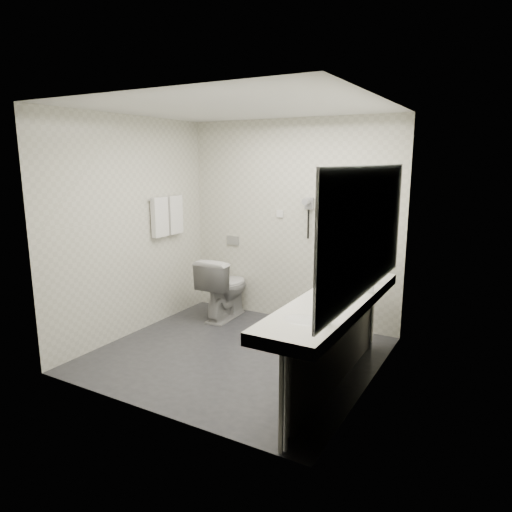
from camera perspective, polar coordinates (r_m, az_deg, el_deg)
The scene contains 32 objects.
floor at distance 4.96m, azimuth -2.41°, elevation -12.08°, with size 2.80×2.80×0.00m, color #29292E.
ceiling at distance 4.56m, azimuth -2.70°, elevation 17.97°, with size 2.80×2.80×0.00m, color silver.
wall_back at distance 5.73m, azimuth 4.38°, elevation 4.18°, with size 2.80×2.80×0.00m, color beige.
wall_front at distance 3.59m, azimuth -13.63°, elevation -0.79°, with size 2.80×2.80×0.00m, color beige.
wall_left at distance 5.47m, azimuth -15.11°, elevation 3.42°, with size 2.60×2.60×0.00m, color beige.
wall_right at distance 4.05m, azimuth 14.51°, elevation 0.59°, with size 2.60×2.60×0.00m, color beige.
vanity_counter at distance 4.05m, azimuth 9.65°, elevation -5.76°, with size 0.55×2.20×0.10m, color silver.
vanity_panel at distance 4.19m, azimuth 9.78°, elevation -11.36°, with size 0.03×2.15×0.75m, color gray.
vanity_post_near at distance 3.31m, azimuth 3.83°, elevation -17.83°, with size 0.06×0.06×0.75m, color silver.
vanity_post_far at distance 5.11m, azimuth 14.11°, elevation -7.21°, with size 0.06×0.06×0.75m, color silver.
mirror at distance 3.83m, azimuth 13.65°, elevation 3.04°, with size 0.02×2.20×1.05m, color #B2BCC6.
basin_near at distance 3.47m, azimuth 5.95°, elevation -8.12°, with size 0.40×0.31×0.05m, color silver.
basin_far at distance 4.63m, azimuth 12.43°, elevation -3.16°, with size 0.40×0.31×0.05m, color silver.
faucet_near at distance 3.37m, azimuth 9.04°, elevation -7.18°, with size 0.04×0.04×0.15m, color silver.
faucet_far at distance 4.56m, azimuth 14.82°, elevation -2.36°, with size 0.04×0.04×0.15m, color silver.
soap_bottle_a at distance 4.05m, azimuth 10.91°, elevation -4.30°, with size 0.05×0.05×0.11m, color white.
soap_bottle_b at distance 4.20m, azimuth 9.74°, elevation -3.70°, with size 0.08×0.08×0.10m, color white.
soap_bottle_c at distance 3.99m, azimuth 11.85°, elevation -4.51°, with size 0.04×0.04×0.12m, color white.
glass_left at distance 4.23m, azimuth 14.02°, elevation -3.68°, with size 0.06×0.06×0.11m, color silver.
glass_right at distance 4.35m, azimuth 12.90°, elevation -3.19°, with size 0.06×0.06×0.11m, color silver.
toilet at distance 5.94m, azimuth -3.92°, elevation -3.91°, with size 0.45×0.79×0.80m, color silver.
flush_plate at distance 6.17m, azimuth -2.89°, elevation 1.93°, with size 0.18×0.02×0.12m, color #B2B5BA.
pedal_bin at distance 5.59m, azimuth 6.11°, elevation -7.96°, with size 0.18×0.18×0.25m, color #B2B5BA.
bin_lid at distance 5.55m, azimuth 6.14°, elevation -6.69°, with size 0.18×0.18×0.01m, color #B2B5BA.
towel_rail at distance 5.80m, azimuth -11.09°, elevation 7.07°, with size 0.02×0.02×0.62m, color silver.
towel_near at distance 5.71m, azimuth -11.84°, elevation 4.74°, with size 0.07×0.24×0.48m, color white.
towel_far at distance 5.92m, azimuth -10.06°, elevation 5.06°, with size 0.07×0.24×0.48m, color white.
dryer_cradle at distance 5.57m, azimuth 6.63°, elevation 6.50°, with size 0.10×0.04×0.14m, color gray.
dryer_barrel at distance 5.51m, azimuth 6.35°, elevation 6.76°, with size 0.08×0.08×0.14m, color gray.
dryer_cord at distance 5.59m, azimuth 6.50°, elevation 3.94°, with size 0.02×0.02×0.35m, color black.
switch_plate_a at distance 5.77m, azimuth 2.99°, elevation 5.25°, with size 0.09×0.02×0.09m, color silver.
switch_plate_b at distance 5.50m, azimuth 9.55°, elevation 4.77°, with size 0.09×0.02×0.09m, color silver.
Camera 1 is at (2.41, -3.84, 2.02)m, focal length 32.24 mm.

